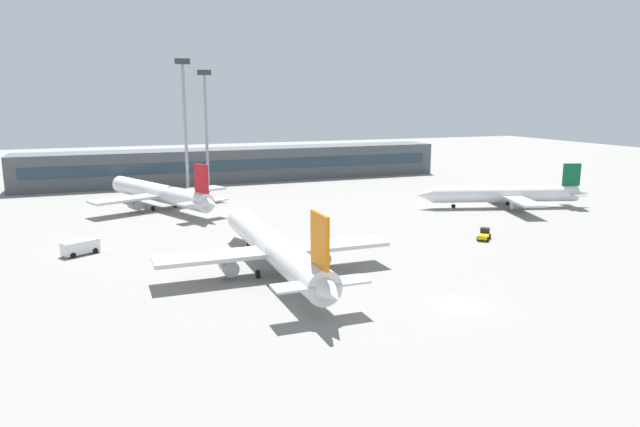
% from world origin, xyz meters
% --- Properties ---
extents(ground_plane, '(400.00, 400.00, 0.00)m').
position_xyz_m(ground_plane, '(0.00, 40.00, 0.00)').
color(ground_plane, gray).
extents(terminal_building, '(115.40, 12.13, 9.00)m').
position_xyz_m(terminal_building, '(0.00, 106.15, 4.50)').
color(terminal_building, '#4C5156').
rests_on(terminal_building, ground_plane).
extents(airplane_near, '(30.89, 44.48, 11.01)m').
position_xyz_m(airplane_near, '(-15.61, 20.06, 3.36)').
color(airplane_near, silver).
rests_on(airplane_near, ground_plane).
extents(airplane_mid, '(36.27, 25.82, 9.17)m').
position_xyz_m(airplane_mid, '(42.17, 46.28, 2.80)').
color(airplane_mid, white).
rests_on(airplane_mid, ground_plane).
extents(airplane_far, '(28.75, 39.93, 10.47)m').
position_xyz_m(airplane_far, '(-25.33, 71.76, 3.19)').
color(airplane_far, white).
rests_on(airplane_far, ground_plane).
extents(baggage_tug_yellow, '(3.62, 3.60, 1.75)m').
position_xyz_m(baggage_tug_yellow, '(21.41, 24.60, 0.80)').
color(baggage_tug_yellow, '#F2B20C').
rests_on(baggage_tug_yellow, ground_plane).
extents(service_van_white, '(5.51, 4.28, 2.08)m').
position_xyz_m(service_van_white, '(-39.69, 37.97, 1.11)').
color(service_van_white, white).
rests_on(service_van_white, ground_plane).
extents(floodlight_tower_west, '(3.20, 0.80, 30.94)m').
position_xyz_m(floodlight_tower_west, '(-18.12, 79.31, 17.56)').
color(floodlight_tower_west, gray).
rests_on(floodlight_tower_west, ground_plane).
extents(floodlight_tower_east, '(3.20, 0.80, 29.09)m').
position_xyz_m(floodlight_tower_east, '(-11.87, 88.95, 16.62)').
color(floodlight_tower_east, gray).
rests_on(floodlight_tower_east, ground_plane).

